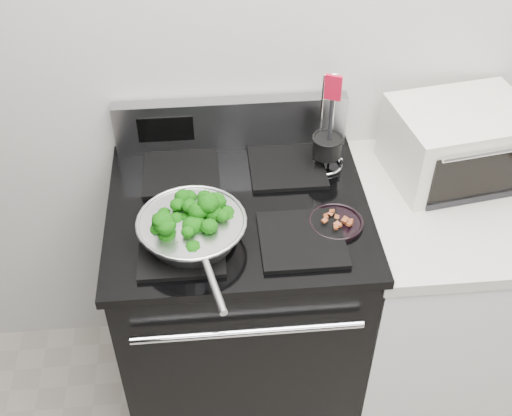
{
  "coord_description": "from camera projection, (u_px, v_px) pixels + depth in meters",
  "views": [
    {
      "loc": [
        -0.38,
        -0.04,
        2.23
      ],
      "look_at": [
        -0.25,
        1.36,
        0.98
      ],
      "focal_mm": 45.0,
      "sensor_mm": 36.0,
      "label": 1
    }
  ],
  "objects": [
    {
      "name": "broccoli_pile",
      "position": [
        192.0,
        223.0,
        1.78
      ],
      "size": [
        0.24,
        0.24,
        0.08
      ],
      "primitive_type": null,
      "color": "#053004",
      "rests_on": "skillet"
    },
    {
      "name": "counter",
      "position": [
        430.0,
        296.0,
        2.31
      ],
      "size": [
        0.62,
        0.68,
        0.92
      ],
      "color": "white",
      "rests_on": "floor"
    },
    {
      "name": "bacon_plate",
      "position": [
        336.0,
        220.0,
        1.86
      ],
      "size": [
        0.16,
        0.16,
        0.04
      ],
      "rotation": [
        0.0,
        0.0,
        -0.15
      ],
      "color": "black",
      "rests_on": "gas_range"
    },
    {
      "name": "back_wall",
      "position": [
        326.0,
        27.0,
        1.94
      ],
      "size": [
        4.0,
        0.02,
        2.7
      ],
      "primitive_type": "cube",
      "color": "beige",
      "rests_on": "ground"
    },
    {
      "name": "utensil_holder",
      "position": [
        327.0,
        151.0,
        2.04
      ],
      "size": [
        0.11,
        0.11,
        0.34
      ],
      "rotation": [
        0.0,
        0.0,
        -0.41
      ],
      "color": "silver",
      "rests_on": "gas_range"
    },
    {
      "name": "toaster_oven",
      "position": [
        458.0,
        143.0,
        2.03
      ],
      "size": [
        0.46,
        0.38,
        0.24
      ],
      "rotation": [
        0.0,
        0.0,
        0.16
      ],
      "color": "silver",
      "rests_on": "counter"
    },
    {
      "name": "gas_range",
      "position": [
        240.0,
        304.0,
        2.25
      ],
      "size": [
        0.79,
        0.69,
        1.13
      ],
      "color": "black",
      "rests_on": "floor"
    },
    {
      "name": "skillet",
      "position": [
        192.0,
        228.0,
        1.79
      ],
      "size": [
        0.31,
        0.49,
        0.07
      ],
      "rotation": [
        0.0,
        0.0,
        0.22
      ],
      "color": "silver",
      "rests_on": "gas_range"
    }
  ]
}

